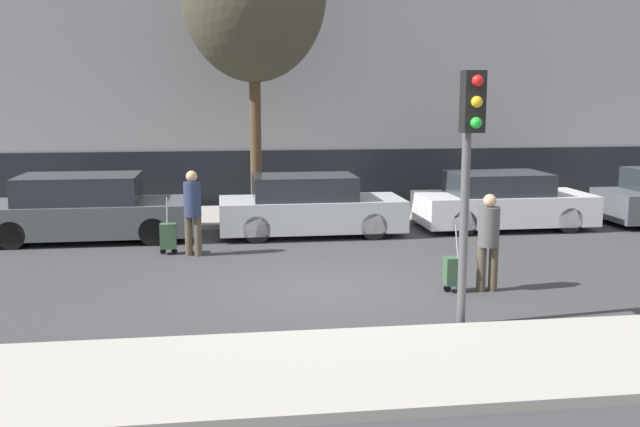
# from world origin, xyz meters

# --- Properties ---
(ground_plane) EXTENTS (80.00, 80.00, 0.00)m
(ground_plane) POSITION_xyz_m (0.00, 0.00, 0.00)
(ground_plane) COLOR #38383A
(sidewalk_near) EXTENTS (28.00, 2.50, 0.12)m
(sidewalk_near) POSITION_xyz_m (0.00, -3.75, 0.06)
(sidewalk_near) COLOR #A39E93
(sidewalk_near) RESTS_ON ground_plane
(sidewalk_far) EXTENTS (28.00, 3.00, 0.12)m
(sidewalk_far) POSITION_xyz_m (0.00, 7.00, 0.06)
(sidewalk_far) COLOR #A39E93
(sidewalk_far) RESTS_ON ground_plane
(building_facade) EXTENTS (28.00, 3.36, 10.74)m
(building_facade) POSITION_xyz_m (0.00, 10.85, 5.36)
(building_facade) COLOR gray
(building_facade) RESTS_ON ground_plane
(parked_car_0) EXTENTS (4.65, 1.91, 1.44)m
(parked_car_0) POSITION_xyz_m (-4.70, 4.72, 0.67)
(parked_car_0) COLOR #4C5156
(parked_car_0) RESTS_ON ground_plane
(parked_car_1) EXTENTS (4.18, 1.72, 1.38)m
(parked_car_1) POSITION_xyz_m (0.26, 4.55, 0.65)
(parked_car_1) COLOR #B7BABF
(parked_car_1) RESTS_ON ground_plane
(parked_car_2) EXTENTS (4.11, 1.84, 1.35)m
(parked_car_2) POSITION_xyz_m (4.94, 4.73, 0.64)
(parked_car_2) COLOR silver
(parked_car_2) RESTS_ON ground_plane
(pedestrian_left) EXTENTS (0.34, 0.34, 1.71)m
(pedestrian_left) POSITION_xyz_m (-2.31, 2.73, 0.97)
(pedestrian_left) COLOR #4C4233
(pedestrian_left) RESTS_ON ground_plane
(trolley_left) EXTENTS (0.34, 0.29, 1.17)m
(trolley_left) POSITION_xyz_m (-2.82, 2.94, 0.37)
(trolley_left) COLOR #335138
(trolley_left) RESTS_ON ground_plane
(pedestrian_right) EXTENTS (0.35, 0.34, 1.60)m
(pedestrian_right) POSITION_xyz_m (2.53, -0.60, 0.90)
(pedestrian_right) COLOR #4C4233
(pedestrian_right) RESTS_ON ground_plane
(trolley_right) EXTENTS (0.34, 0.29, 1.12)m
(trolley_right) POSITION_xyz_m (1.98, -0.57, 0.35)
(trolley_right) COLOR #335138
(trolley_right) RESTS_ON ground_plane
(traffic_light) EXTENTS (0.28, 0.47, 3.49)m
(traffic_light) POSITION_xyz_m (1.52, -2.36, 2.49)
(traffic_light) COLOR #515154
(traffic_light) RESTS_ON ground_plane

